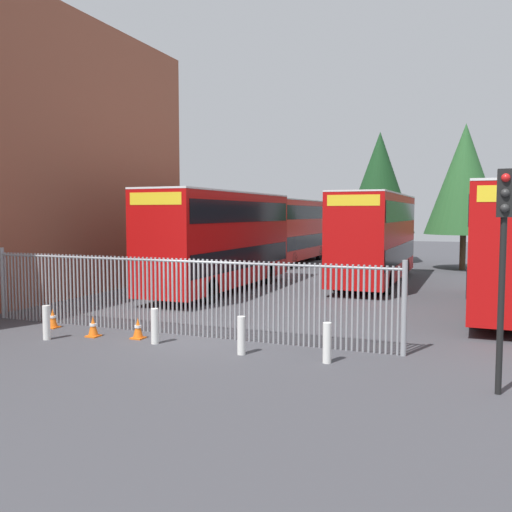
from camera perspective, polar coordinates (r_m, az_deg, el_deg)
The scene contains 16 objects.
ground_plane at distance 22.94m, azimuth 3.76°, elevation -4.27°, with size 100.00×100.00×0.00m, color #3D3D42.
palisade_fence at distance 15.92m, azimuth -8.68°, elevation -3.88°, with size 13.09×0.14×2.35m.
double_decker_bus_near_gate at distance 21.38m, azimuth 24.76°, elevation 1.23°, with size 2.54×10.81×4.42m.
double_decker_bus_behind_fence_left at distance 27.59m, azimuth 12.36°, elevation 2.17°, with size 2.54×10.81×4.42m.
double_decker_bus_behind_fence_right at distance 24.53m, azimuth -3.62°, elevation 1.99°, with size 2.54×10.81×4.42m.
double_decker_bus_far_back at distance 38.83m, azimuth 3.86°, elevation 2.89°, with size 2.54×10.81×4.42m.
bollard_near_left at distance 16.23m, azimuth -20.98°, elevation -6.49°, with size 0.20×0.20×0.95m, color silver.
bollard_center_front at distance 14.95m, azimuth -10.49°, elevation -7.19°, with size 0.20×0.20×0.95m, color silver.
bollard_near_right at distance 13.61m, azimuth -1.54°, elevation -8.27°, with size 0.20×0.20×0.95m, color silver.
bollard_far_right at distance 12.97m, azimuth 7.41°, elevation -8.95°, with size 0.20×0.20×0.95m, color silver.
traffic_cone_by_gate at distance 15.66m, azimuth -12.19°, elevation -7.38°, with size 0.34×0.34×0.59m.
traffic_cone_mid_forecourt at distance 17.84m, azimuth -20.40°, elevation -6.11°, with size 0.34×0.34×0.59m.
traffic_cone_near_kerb at distance 16.22m, azimuth -16.60°, elevation -7.05°, with size 0.34×0.34×0.59m.
traffic_light_kerbside at distance 11.31m, azimuth 24.35°, elevation 1.59°, with size 0.28×0.33×4.30m.
tree_tall_back at distance 40.35m, azimuth 12.73°, elevation 7.46°, with size 5.01×5.01×9.26m.
tree_short_side at distance 36.12m, azimuth 20.90°, elevation 7.48°, with size 4.71×4.71×8.94m.
Camera 1 is at (7.10, -13.54, 3.47)m, focal length 38.43 mm.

